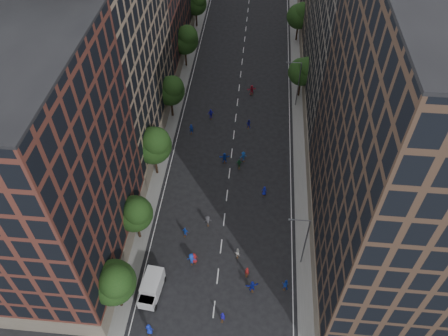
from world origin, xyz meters
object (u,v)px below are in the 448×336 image
skater_0 (149,329)px  skater_2 (285,284)px  cargo_van (152,287)px  streetlamp_far (298,82)px  skater_1 (223,317)px  streetlamp_near (304,240)px

skater_0 → skater_2: size_ratio=1.07×
skater_0 → cargo_van: bearing=-79.1°
skater_2 → streetlamp_far: bearing=-70.9°
skater_0 → skater_2: (15.58, 7.13, -0.06)m
skater_1 → skater_2: skater_2 is taller
streetlamp_far → skater_0: size_ratio=4.98×
streetlamp_far → skater_2: (-1.87, -36.87, -4.32)m
streetlamp_near → skater_2: 6.09m
streetlamp_near → streetlamp_far: 33.00m
streetlamp_near → skater_1: streetlamp_near is taller
skater_1 → streetlamp_far: bearing=-93.6°
streetlamp_near → streetlamp_far: (0.00, 33.00, 0.00)m
streetlamp_near → skater_1: (-9.20, -8.69, -4.34)m
streetlamp_near → skater_1: 13.38m
streetlamp_far → cargo_van: 43.21m
streetlamp_near → cargo_van: streetlamp_near is taller
streetlamp_near → cargo_van: size_ratio=1.82×
skater_2 → streetlamp_near: bearing=-93.8°
skater_1 → streetlamp_near: bearing=-127.8°
streetlamp_far → cargo_van: streetlamp_far is taller
skater_1 → skater_0: bearing=24.5°
skater_0 → skater_1: 8.56m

